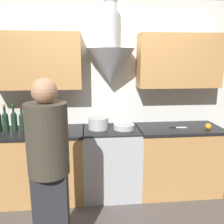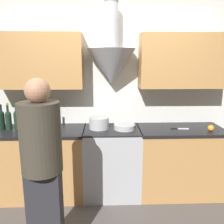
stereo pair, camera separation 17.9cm
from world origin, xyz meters
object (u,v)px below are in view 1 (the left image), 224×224
orange_fruit (208,126)px  person_foreground_left (49,169)px  wine_bottle_5 (37,120)px  mixing_bowl (124,127)px  wine_bottle_6 (44,120)px  wine_bottle_7 (51,120)px  stove_range (111,161)px  wine_bottle_3 (22,121)px  stock_pot (98,123)px  wine_bottle_4 (29,121)px  wine_bottle_1 (5,121)px  wine_bottle_2 (14,120)px

orange_fruit → person_foreground_left: bearing=-152.8°
wine_bottle_5 → mixing_bowl: (1.12, -0.07, -0.10)m
wine_bottle_6 → orange_fruit: wine_bottle_6 is taller
wine_bottle_5 → person_foreground_left: size_ratio=0.21×
wine_bottle_7 → mixing_bowl: (0.94, -0.06, -0.09)m
stove_range → wine_bottle_3: wine_bottle_3 is taller
wine_bottle_7 → stock_pot: (0.61, -0.01, -0.05)m
wine_bottle_4 → wine_bottle_5: 0.09m
wine_bottle_1 → wine_bottle_3: (0.20, 0.01, -0.01)m
wine_bottle_1 → wine_bottle_5: 0.38m
wine_bottle_1 → mixing_bowl: 1.51m
wine_bottle_5 → wine_bottle_7: (0.18, -0.01, -0.01)m
wine_bottle_5 → wine_bottle_6: (0.09, -0.02, -0.01)m
wine_bottle_1 → wine_bottle_7: bearing=1.6°
wine_bottle_2 → wine_bottle_5: same height
stock_pot → wine_bottle_1: bearing=-179.9°
wine_bottle_3 → mixing_bowl: 1.31m
person_foreground_left → wine_bottle_6: bearing=101.9°
wine_bottle_1 → stock_pot: bearing=0.1°
wine_bottle_4 → stove_range: bearing=-1.5°
wine_bottle_1 → wine_bottle_7: wine_bottle_1 is taller
wine_bottle_7 → stock_pot: size_ratio=1.21×
wine_bottle_5 → wine_bottle_6: bearing=-12.5°
orange_fruit → stove_range: bearing=173.4°
wine_bottle_1 → orange_fruit: 2.60m
stock_pot → mixing_bowl: bearing=-7.9°
wine_bottle_1 → mixing_bowl: (1.50, -0.04, -0.11)m
wine_bottle_2 → wine_bottle_5: size_ratio=1.00×
wine_bottle_3 → person_foreground_left: (0.51, -1.15, -0.13)m
wine_bottle_5 → person_foreground_left: person_foreground_left is taller
wine_bottle_6 → wine_bottle_3: bearing=179.5°
wine_bottle_5 → wine_bottle_2: bearing=-178.7°
wine_bottle_6 → person_foreground_left: size_ratio=0.19×
stove_range → wine_bottle_1: size_ratio=2.67×
wine_bottle_2 → wine_bottle_7: wine_bottle_2 is taller
mixing_bowl → wine_bottle_4: bearing=177.8°
wine_bottle_2 → wine_bottle_6: (0.37, -0.01, -0.01)m
mixing_bowl → wine_bottle_5: bearing=176.4°
wine_bottle_4 → wine_bottle_5: bearing=15.5°
wine_bottle_7 → stock_pot: 0.61m
wine_bottle_6 → wine_bottle_4: bearing=-178.6°
orange_fruit → stock_pot: bearing=173.1°
wine_bottle_1 → wine_bottle_6: size_ratio=1.07×
stove_range → wine_bottle_4: 1.20m
stove_range → stock_pot: stock_pot is taller
wine_bottle_3 → wine_bottle_4: 0.09m
stove_range → wine_bottle_1: 1.47m
wine_bottle_7 → orange_fruit: size_ratio=3.96×
wine_bottle_2 → person_foreground_left: bearing=-62.2°
wine_bottle_4 → stock_pot: (0.88, -0.00, -0.06)m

